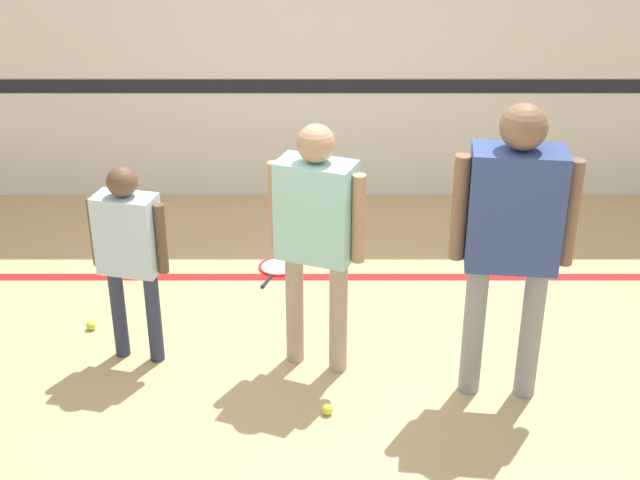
{
  "coord_description": "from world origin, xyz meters",
  "views": [
    {
      "loc": [
        0.1,
        -4.85,
        3.23
      ],
      "look_at": [
        0.08,
        -0.09,
        0.88
      ],
      "focal_mm": 50.0,
      "sensor_mm": 36.0,
      "label": 1
    }
  ],
  "objects_px": {
    "person_student_right": "(517,225)",
    "racket_spare_on_floor": "(281,267)",
    "tennis_ball_by_spare_racket": "(301,250)",
    "tennis_ball_stray_left": "(95,325)",
    "person_student_left": "(133,244)",
    "person_instructor": "(320,223)",
    "tennis_ball_near_instructor": "(331,409)"
  },
  "relations": [
    {
      "from": "person_instructor",
      "to": "tennis_ball_by_spare_racket",
      "type": "bearing_deg",
      "value": 117.38
    },
    {
      "from": "tennis_ball_stray_left",
      "to": "tennis_ball_by_spare_racket",
      "type": "bearing_deg",
      "value": 39.19
    },
    {
      "from": "person_student_left",
      "to": "person_student_right",
      "type": "bearing_deg",
      "value": 4.15
    },
    {
      "from": "tennis_ball_by_spare_racket",
      "to": "tennis_ball_near_instructor",
      "type": "bearing_deg",
      "value": -83.88
    },
    {
      "from": "person_instructor",
      "to": "tennis_ball_near_instructor",
      "type": "distance_m",
      "value": 1.09
    },
    {
      "from": "person_student_right",
      "to": "racket_spare_on_floor",
      "type": "distance_m",
      "value": 2.39
    },
    {
      "from": "person_student_right",
      "to": "racket_spare_on_floor",
      "type": "bearing_deg",
      "value": -41.78
    },
    {
      "from": "tennis_ball_by_spare_racket",
      "to": "tennis_ball_stray_left",
      "type": "xyz_separation_m",
      "value": [
        -1.38,
        -1.13,
        0.0
      ]
    },
    {
      "from": "person_student_right",
      "to": "racket_spare_on_floor",
      "type": "xyz_separation_m",
      "value": [
        -1.4,
        1.58,
        -1.12
      ]
    },
    {
      "from": "tennis_ball_near_instructor",
      "to": "tennis_ball_by_spare_racket",
      "type": "xyz_separation_m",
      "value": [
        -0.22,
        2.06,
        0.0
      ]
    },
    {
      "from": "tennis_ball_near_instructor",
      "to": "tennis_ball_by_spare_racket",
      "type": "relative_size",
      "value": 1.0
    },
    {
      "from": "racket_spare_on_floor",
      "to": "person_student_right",
      "type": "bearing_deg",
      "value": 59.51
    },
    {
      "from": "person_instructor",
      "to": "tennis_ball_near_instructor",
      "type": "xyz_separation_m",
      "value": [
        0.07,
        -0.52,
        -0.96
      ]
    },
    {
      "from": "tennis_ball_near_instructor",
      "to": "tennis_ball_stray_left",
      "type": "xyz_separation_m",
      "value": [
        -1.6,
        0.94,
        0.0
      ]
    },
    {
      "from": "person_student_left",
      "to": "person_student_right",
      "type": "xyz_separation_m",
      "value": [
        2.24,
        -0.38,
        0.31
      ]
    },
    {
      "from": "person_student_left",
      "to": "tennis_ball_stray_left",
      "type": "relative_size",
      "value": 19.95
    },
    {
      "from": "person_instructor",
      "to": "racket_spare_on_floor",
      "type": "height_order",
      "value": "person_instructor"
    },
    {
      "from": "person_student_left",
      "to": "tennis_ball_by_spare_racket",
      "type": "distance_m",
      "value": 1.92
    },
    {
      "from": "person_student_left",
      "to": "racket_spare_on_floor",
      "type": "relative_size",
      "value": 2.51
    },
    {
      "from": "racket_spare_on_floor",
      "to": "tennis_ball_near_instructor",
      "type": "bearing_deg",
      "value": 29.6
    },
    {
      "from": "tennis_ball_near_instructor",
      "to": "tennis_ball_stray_left",
      "type": "distance_m",
      "value": 1.85
    },
    {
      "from": "person_instructor",
      "to": "person_student_right",
      "type": "bearing_deg",
      "value": 6.55
    },
    {
      "from": "tennis_ball_near_instructor",
      "to": "tennis_ball_by_spare_racket",
      "type": "bearing_deg",
      "value": 96.12
    },
    {
      "from": "person_student_right",
      "to": "tennis_ball_stray_left",
      "type": "distance_m",
      "value": 2.94
    },
    {
      "from": "racket_spare_on_floor",
      "to": "tennis_ball_by_spare_racket",
      "type": "relative_size",
      "value": 7.95
    },
    {
      "from": "person_instructor",
      "to": "person_student_right",
      "type": "xyz_separation_m",
      "value": [
        1.1,
        -0.3,
        0.13
      ]
    },
    {
      "from": "person_instructor",
      "to": "tennis_ball_stray_left",
      "type": "relative_size",
      "value": 24.32
    },
    {
      "from": "tennis_ball_by_spare_racket",
      "to": "person_student_left",
      "type": "bearing_deg",
      "value": -124.11
    },
    {
      "from": "person_instructor",
      "to": "racket_spare_on_floor",
      "type": "xyz_separation_m",
      "value": [
        -0.3,
        1.29,
        -0.98
      ]
    },
    {
      "from": "person_instructor",
      "to": "tennis_ball_by_spare_racket",
      "type": "height_order",
      "value": "person_instructor"
    },
    {
      "from": "person_student_left",
      "to": "tennis_ball_by_spare_racket",
      "type": "xyz_separation_m",
      "value": [
        0.99,
        1.46,
        -0.78
      ]
    },
    {
      "from": "racket_spare_on_floor",
      "to": "person_instructor",
      "type": "bearing_deg",
      "value": 31.32
    }
  ]
}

